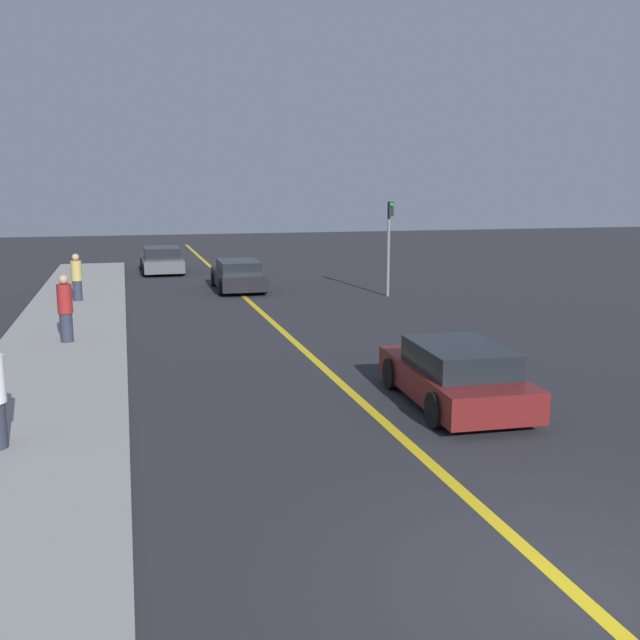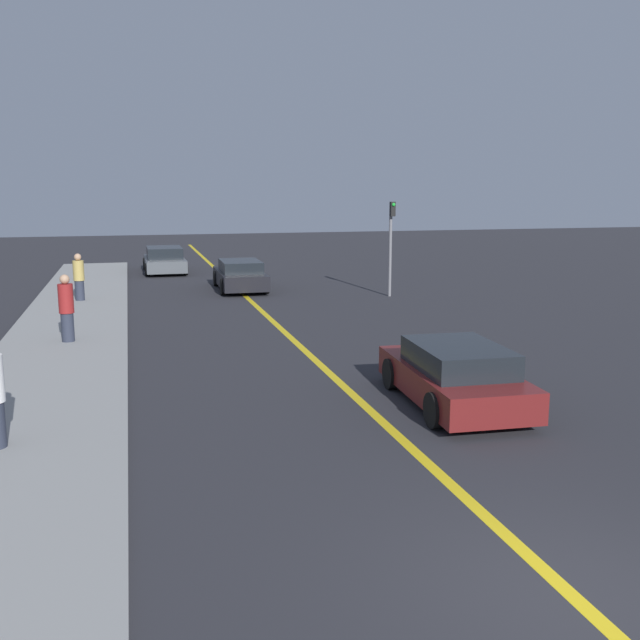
{
  "view_description": "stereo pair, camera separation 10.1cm",
  "coord_description": "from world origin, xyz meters",
  "px_view_note": "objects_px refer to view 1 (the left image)",
  "views": [
    {
      "loc": [
        -4.38,
        -5.72,
        4.18
      ],
      "look_at": [
        -0.14,
        9.78,
        1.19
      ],
      "focal_mm": 40.0,
      "sensor_mm": 36.0,
      "label": 1
    },
    {
      "loc": [
        -4.28,
        -5.74,
        4.18
      ],
      "look_at": [
        -0.14,
        9.78,
        1.19
      ],
      "focal_mm": 40.0,
      "sensor_mm": 36.0,
      "label": 2
    }
  ],
  "objects_px": {
    "traffic_light": "(389,238)",
    "pedestrian_far_standing": "(65,309)",
    "car_ahead_center": "(238,275)",
    "car_far_distant": "(162,260)",
    "pedestrian_by_sign": "(77,277)",
    "car_near_right_lane": "(455,375)"
  },
  "relations": [
    {
      "from": "car_ahead_center",
      "to": "traffic_light",
      "type": "xyz_separation_m",
      "value": [
        5.37,
        -3.29,
        1.66
      ]
    },
    {
      "from": "car_far_distant",
      "to": "pedestrian_far_standing",
      "type": "height_order",
      "value": "pedestrian_far_standing"
    },
    {
      "from": "car_far_distant",
      "to": "pedestrian_by_sign",
      "type": "height_order",
      "value": "pedestrian_by_sign"
    },
    {
      "from": "car_near_right_lane",
      "to": "pedestrian_far_standing",
      "type": "distance_m",
      "value": 10.8
    },
    {
      "from": "car_far_distant",
      "to": "traffic_light",
      "type": "relative_size",
      "value": 1.23
    },
    {
      "from": "car_ahead_center",
      "to": "pedestrian_by_sign",
      "type": "height_order",
      "value": "pedestrian_by_sign"
    },
    {
      "from": "pedestrian_far_standing",
      "to": "pedestrian_by_sign",
      "type": "xyz_separation_m",
      "value": [
        -0.14,
        7.37,
        -0.05
      ]
    },
    {
      "from": "car_far_distant",
      "to": "pedestrian_by_sign",
      "type": "relative_size",
      "value": 2.62
    },
    {
      "from": "car_ahead_center",
      "to": "pedestrian_far_standing",
      "type": "xyz_separation_m",
      "value": [
        -6.07,
        -9.32,
        0.41
      ]
    },
    {
      "from": "car_ahead_center",
      "to": "traffic_light",
      "type": "bearing_deg",
      "value": -30.63
    },
    {
      "from": "pedestrian_far_standing",
      "to": "traffic_light",
      "type": "bearing_deg",
      "value": 27.77
    },
    {
      "from": "pedestrian_far_standing",
      "to": "pedestrian_by_sign",
      "type": "height_order",
      "value": "pedestrian_far_standing"
    },
    {
      "from": "car_near_right_lane",
      "to": "car_ahead_center",
      "type": "distance_m",
      "value": 16.96
    },
    {
      "from": "car_far_distant",
      "to": "pedestrian_far_standing",
      "type": "distance_m",
      "value": 16.74
    },
    {
      "from": "car_far_distant",
      "to": "pedestrian_by_sign",
      "type": "bearing_deg",
      "value": -111.7
    },
    {
      "from": "car_near_right_lane",
      "to": "pedestrian_far_standing",
      "type": "relative_size",
      "value": 2.32
    },
    {
      "from": "car_near_right_lane",
      "to": "car_far_distant",
      "type": "distance_m",
      "value": 24.35
    },
    {
      "from": "pedestrian_by_sign",
      "to": "traffic_light",
      "type": "xyz_separation_m",
      "value": [
        11.57,
        -1.35,
        1.3
      ]
    },
    {
      "from": "car_near_right_lane",
      "to": "car_far_distant",
      "type": "height_order",
      "value": "car_far_distant"
    },
    {
      "from": "traffic_light",
      "to": "pedestrian_far_standing",
      "type": "bearing_deg",
      "value": -152.23
    },
    {
      "from": "car_near_right_lane",
      "to": "pedestrian_by_sign",
      "type": "distance_m",
      "value": 16.87
    },
    {
      "from": "car_ahead_center",
      "to": "pedestrian_far_standing",
      "type": "height_order",
      "value": "pedestrian_far_standing"
    }
  ]
}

